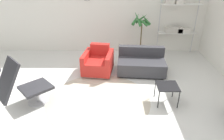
{
  "coord_description": "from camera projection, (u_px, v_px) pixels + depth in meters",
  "views": [
    {
      "loc": [
        0.16,
        -3.79,
        2.62
      ],
      "look_at": [
        0.12,
        0.31,
        0.55
      ],
      "focal_mm": 32.0,
      "sensor_mm": 36.0,
      "label": 1
    }
  ],
  "objects": [
    {
      "name": "wall_back",
      "position": [
        109.0,
        11.0,
        6.6
      ],
      "size": [
        12.0,
        0.09,
        2.8
      ],
      "color": "silver",
      "rests_on": "ground_plane"
    },
    {
      "name": "armchair_red",
      "position": [
        98.0,
        63.0,
        5.58
      ],
      "size": [
        0.88,
        0.96,
        0.74
      ],
      "rotation": [
        0.0,
        0.0,
        3.01
      ],
      "color": "silver",
      "rests_on": "ground_plane"
    },
    {
      "name": "round_rug",
      "position": [
        99.0,
        100.0,
        4.49
      ],
      "size": [
        2.32,
        2.32,
        0.01
      ],
      "color": "#BCB29E",
      "rests_on": "ground_plane"
    },
    {
      "name": "side_table",
      "position": [
        167.0,
        87.0,
        4.24
      ],
      "size": [
        0.46,
        0.46,
        0.42
      ],
      "color": "black",
      "rests_on": "ground_plane"
    },
    {
      "name": "lounge_chair",
      "position": [
        15.0,
        80.0,
        3.9
      ],
      "size": [
        1.16,
        1.15,
        1.2
      ],
      "rotation": [
        0.0,
        0.0,
        -0.81
      ],
      "color": "#BCBCC1",
      "rests_on": "ground_plane"
    },
    {
      "name": "potted_plant",
      "position": [
        141.0,
        33.0,
        6.35
      ],
      "size": [
        0.63,
        0.63,
        1.5
      ],
      "color": "brown",
      "rests_on": "ground_plane"
    },
    {
      "name": "ground_plane",
      "position": [
        107.0,
        97.0,
        4.57
      ],
      "size": [
        12.0,
        12.0,
        0.0
      ],
      "primitive_type": "plane",
      "color": "silver"
    },
    {
      "name": "couch_low",
      "position": [
        141.0,
        64.0,
        5.6
      ],
      "size": [
        1.35,
        0.93,
        0.67
      ],
      "rotation": [
        0.0,
        0.0,
        3.07
      ],
      "color": "black",
      "rests_on": "ground_plane"
    },
    {
      "name": "shelf_unit",
      "position": [
        177.0,
        20.0,
        6.44
      ],
      "size": [
        1.26,
        0.28,
        2.08
      ],
      "color": "#BCBCC1",
      "rests_on": "ground_plane"
    }
  ]
}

